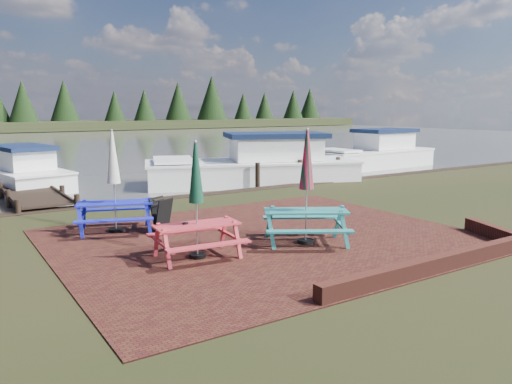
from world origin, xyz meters
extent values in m
plane|color=black|center=(0.00, 0.00, 0.00)|extent=(120.00, 120.00, 0.00)
cube|color=#381411|center=(0.00, 1.00, 0.01)|extent=(9.00, 7.50, 0.02)
cube|color=#4C1E16|center=(1.50, -2.60, 0.15)|extent=(6.00, 0.22, 0.30)
cube|color=#4C1E16|center=(4.30, -1.80, 0.15)|extent=(0.82, 1.77, 0.30)
cube|color=#4C4941|center=(0.00, 37.00, 0.00)|extent=(120.00, 60.00, 0.02)
cube|color=teal|center=(0.48, 0.18, 0.73)|extent=(1.88, 1.51, 0.04)
cube|color=teal|center=(0.13, -0.40, 0.44)|extent=(1.64, 1.12, 0.04)
cube|color=teal|center=(0.83, 0.75, 0.44)|extent=(1.64, 1.12, 0.04)
cube|color=teal|center=(-0.18, 0.58, 0.37)|extent=(0.86, 1.36, 0.73)
cube|color=teal|center=(1.14, -0.22, 0.37)|extent=(0.86, 1.36, 0.73)
cylinder|color=black|center=(0.48, 0.18, 0.05)|extent=(0.36, 0.36, 0.10)
cylinder|color=#B2B2B7|center=(0.48, 0.18, 1.24)|extent=(0.04, 0.04, 2.47)
cone|color=#C41C42|center=(0.48, 0.18, 1.83)|extent=(0.32, 0.32, 1.24)
cube|color=#C2313B|center=(-1.95, 0.50, 0.68)|extent=(1.70, 0.80, 0.04)
cube|color=#C2313B|center=(-2.01, -0.11, 0.41)|extent=(1.66, 0.38, 0.04)
cube|color=#C2313B|center=(-1.89, 1.12, 0.41)|extent=(1.66, 0.38, 0.04)
cube|color=#C2313B|center=(-2.66, 0.57, 0.34)|extent=(0.21, 1.42, 0.68)
cube|color=#C2313B|center=(-1.25, 0.43, 0.34)|extent=(0.21, 1.42, 0.68)
cylinder|color=black|center=(-1.95, 0.50, 0.05)|extent=(0.33, 0.33, 0.09)
cylinder|color=#B2B2B7|center=(-1.95, 0.50, 1.14)|extent=(0.03, 0.03, 2.28)
cone|color=#0F3825|center=(-1.95, 0.50, 1.69)|extent=(0.29, 0.29, 1.14)
cube|color=#1920BD|center=(-2.65, 3.43, 0.71)|extent=(1.86, 1.22, 0.04)
cube|color=#1920BD|center=(-2.87, 2.81, 0.43)|extent=(1.71, 0.81, 0.04)
cube|color=#1920BD|center=(-2.43, 4.04, 0.43)|extent=(1.71, 0.81, 0.04)
cube|color=#1920BD|center=(-3.36, 3.68, 0.36)|extent=(0.58, 1.44, 0.71)
cube|color=#1920BD|center=(-1.95, 3.17, 0.36)|extent=(0.58, 1.44, 0.71)
cylinder|color=black|center=(-2.65, 3.43, 0.05)|extent=(0.35, 0.35, 0.10)
cylinder|color=#B2B2B7|center=(-2.65, 3.43, 1.20)|extent=(0.03, 0.03, 2.40)
cone|color=silver|center=(-2.65, 3.43, 1.78)|extent=(0.31, 0.31, 1.20)
cube|color=black|center=(-1.73, 2.72, 0.41)|extent=(0.54, 0.42, 0.82)
cube|color=black|center=(-1.73, 3.00, 0.41)|extent=(0.54, 0.42, 0.82)
cube|color=black|center=(-1.73, 2.86, 0.81)|extent=(0.46, 0.27, 0.03)
cube|color=black|center=(-3.50, 11.50, 0.12)|extent=(1.60, 9.00, 0.06)
cube|color=black|center=(-4.25, 11.50, 0.17)|extent=(0.08, 9.00, 0.08)
cube|color=black|center=(-2.75, 11.50, 0.17)|extent=(0.08, 9.00, 0.08)
cylinder|color=black|center=(-4.30, 7.00, -0.10)|extent=(0.16, 0.16, 1.00)
cylinder|color=black|center=(-2.70, 7.00, -0.10)|extent=(0.16, 0.16, 1.00)
cube|color=white|center=(-3.41, 13.59, 0.10)|extent=(3.24, 6.57, 0.90)
cube|color=white|center=(-3.41, 13.59, 0.57)|extent=(3.30, 6.71, 0.07)
cube|color=white|center=(-3.28, 12.85, 1.00)|extent=(2.00, 2.88, 0.76)
cube|color=#101C3B|center=(-3.28, 12.85, 1.43)|extent=(2.23, 3.28, 0.16)
cube|color=white|center=(4.77, 9.11, 0.17)|extent=(8.87, 5.65, 1.12)
cube|color=white|center=(4.77, 9.11, 0.75)|extent=(9.05, 5.76, 0.09)
cube|color=white|center=(5.71, 8.76, 1.28)|extent=(4.03, 3.19, 0.95)
cube|color=#101C3B|center=(5.71, 8.76, 1.82)|extent=(4.58, 3.58, 0.20)
cube|color=white|center=(1.79, 10.23, 0.89)|extent=(2.28, 2.84, 0.11)
cube|color=white|center=(13.35, 10.64, 0.15)|extent=(7.08, 2.83, 1.07)
cube|color=white|center=(13.35, 10.64, 0.71)|extent=(7.22, 2.89, 0.09)
cube|color=white|center=(14.19, 10.69, 1.22)|extent=(3.01, 1.93, 0.91)
cube|color=#101C3B|center=(14.19, 10.69, 1.73)|extent=(3.44, 2.15, 0.19)
cube|color=white|center=(10.71, 10.50, 0.85)|extent=(1.36, 2.16, 0.11)
camera|label=1|loc=(-6.11, -8.05, 2.91)|focal=35.00mm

